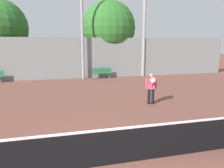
% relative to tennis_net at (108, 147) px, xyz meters
% --- Properties ---
extents(ground_plane, '(100.00, 100.00, 0.00)m').
position_rel_tennis_net_xyz_m(ground_plane, '(0.00, 0.00, -0.49)').
color(ground_plane, brown).
extents(tennis_net, '(10.64, 0.09, 0.96)m').
position_rel_tennis_net_xyz_m(tennis_net, '(0.00, 0.00, 0.00)').
color(tennis_net, '#99999E').
rests_on(tennis_net, ground_plane).
extents(tennis_player, '(0.55, 0.45, 1.54)m').
position_rel_tennis_net_xyz_m(tennis_player, '(3.41, 4.92, 0.38)').
color(tennis_player, black).
rests_on(tennis_player, ground_plane).
extents(bench_courtside_far, '(1.66, 0.40, 0.89)m').
position_rel_tennis_net_xyz_m(bench_courtside_far, '(2.78, 13.63, 0.07)').
color(bench_courtside_far, '#28663D').
rests_on(bench_courtside_far, ground_plane).
extents(light_pole_near_left, '(0.90, 0.60, 8.44)m').
position_rel_tennis_net_xyz_m(light_pole_near_left, '(6.84, 14.15, 4.40)').
color(light_pole_near_left, '#939399').
rests_on(light_pole_near_left, ground_plane).
extents(light_pole_center_back, '(0.90, 0.60, 10.42)m').
position_rel_tennis_net_xyz_m(light_pole_center_back, '(1.15, 13.72, 5.81)').
color(light_pole_center_back, '#939399').
rests_on(light_pole_center_back, ground_plane).
extents(back_fence, '(30.59, 0.06, 3.52)m').
position_rel_tennis_net_xyz_m(back_fence, '(0.00, 14.18, 1.27)').
color(back_fence, gray).
rests_on(back_fence, ground_plane).
extents(tree_green_broad, '(5.13, 5.13, 7.08)m').
position_rel_tennis_net_xyz_m(tree_green_broad, '(4.01, 16.15, 4.02)').
color(tree_green_broad, brown).
rests_on(tree_green_broad, ground_plane).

